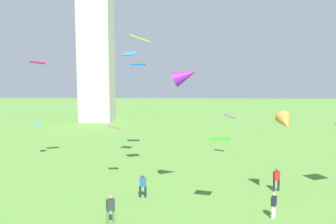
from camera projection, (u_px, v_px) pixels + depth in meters
name	position (u px, v px, depth m)	size (l,w,h in m)	color
person_0	(143.00, 184.00, 25.00)	(0.54, 0.27, 1.75)	#1E2333
person_1	(274.00, 204.00, 21.43)	(0.44, 0.49, 1.64)	silver
person_2	(276.00, 178.00, 26.36)	(0.54, 0.39, 1.81)	#1E2333
person_3	(111.00, 208.00, 20.56)	(0.54, 0.48, 1.79)	#51754C
kite_flying_0	(37.00, 124.00, 37.34)	(1.00, 1.11, 0.22)	#17D5DC
kite_flying_2	(186.00, 75.00, 24.09)	(2.14, 1.57, 1.65)	purple
kite_flying_3	(230.00, 116.00, 36.87)	(1.20, 1.10, 0.70)	#9E32DB
kite_flying_4	(138.00, 64.00, 38.14)	(1.66, 1.15, 0.24)	blue
kite_flying_5	(220.00, 139.00, 21.95)	(1.48, 1.24, 0.24)	green
kite_flying_6	(114.00, 127.00, 28.95)	(1.15, 0.99, 0.39)	#CE0E9A
kite_flying_7	(285.00, 122.00, 23.77)	(1.06, 1.75, 1.51)	orange
kite_flying_8	(130.00, 53.00, 33.06)	(1.58, 1.32, 0.50)	#2969BA
kite_flying_9	(37.00, 62.00, 33.45)	(1.70, 1.51, 0.34)	#E30A76
kite_flying_10	(140.00, 38.00, 28.02)	(1.72, 1.69, 0.68)	yellow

